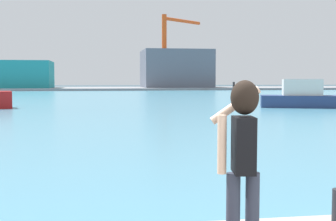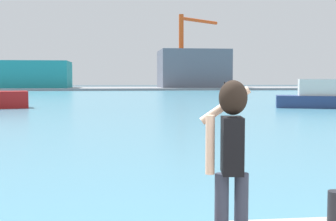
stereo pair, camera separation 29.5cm
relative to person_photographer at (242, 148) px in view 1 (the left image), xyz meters
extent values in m
plane|color=#334751|center=(0.57, 49.05, -1.52)|extent=(220.00, 220.00, 0.00)
cube|color=teal|center=(0.57, 51.05, -1.51)|extent=(140.00, 100.00, 0.02)
cube|color=gray|center=(0.57, 91.05, -1.31)|extent=(140.00, 20.00, 0.43)
cylinder|color=#2D3342|center=(-0.09, 0.00, -0.66)|extent=(0.14, 0.14, 0.82)
cylinder|color=#2D3342|center=(0.11, 0.00, -0.66)|extent=(0.14, 0.14, 0.82)
cube|color=black|center=(0.01, 0.00, 0.03)|extent=(0.25, 0.37, 0.56)
sphere|color=#E0B293|center=(0.01, 0.00, 0.49)|extent=(0.22, 0.22, 0.22)
ellipsoid|color=black|center=(0.01, -0.02, 0.50)|extent=(0.28, 0.26, 0.34)
cylinder|color=#E0B293|center=(-0.21, 0.00, 0.04)|extent=(0.09, 0.09, 0.58)
cylinder|color=#E0B293|center=(-0.01, 0.22, 0.41)|extent=(0.53, 0.16, 0.40)
cube|color=black|center=(0.01, 0.34, 0.58)|extent=(0.02, 0.07, 0.14)
cube|color=navy|center=(15.27, 28.01, -1.04)|extent=(8.60, 4.87, 0.93)
cube|color=silver|center=(14.28, 28.34, 0.05)|extent=(3.31, 2.58, 1.26)
cube|color=teal|center=(-19.19, 89.97, 1.61)|extent=(17.58, 11.25, 5.40)
cube|color=slate|center=(15.56, 91.33, 2.88)|extent=(14.33, 12.59, 7.94)
cylinder|color=#D84C19|center=(12.58, 88.43, 6.48)|extent=(1.00, 1.00, 15.14)
cylinder|color=#D84C19|center=(17.09, 92.01, 13.25)|extent=(9.46, 7.72, 0.70)
camera|label=1|loc=(-1.42, -4.22, 0.68)|focal=47.90mm
camera|label=2|loc=(-1.13, -4.26, 0.68)|focal=47.90mm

